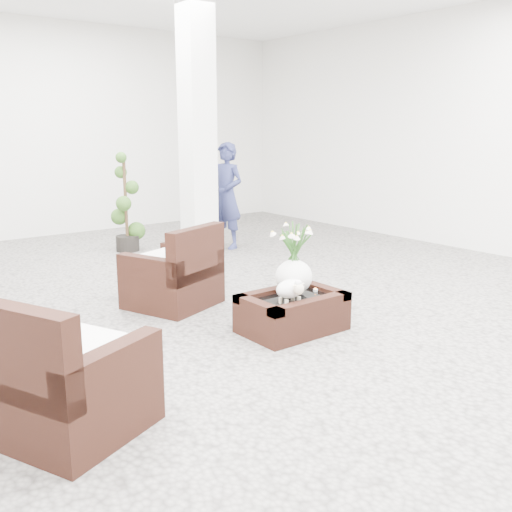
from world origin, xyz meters
TOP-DOWN VIEW (x-y plane):
  - ground at (0.00, 0.00)m, footprint 11.00×11.00m
  - column at (1.20, 2.80)m, footprint 0.40×0.40m
  - coffee_table at (0.06, -0.56)m, footprint 0.90×0.60m
  - sheep_figurine at (-0.06, -0.66)m, footprint 0.28×0.23m
  - planter_narcissus at (0.16, -0.46)m, footprint 0.44×0.44m
  - tealight at (0.36, -0.54)m, footprint 0.04×0.04m
  - armchair at (-0.41, 0.77)m, footprint 1.01×1.00m
  - loveseat at (-2.34, -0.68)m, footprint 1.39×1.83m
  - topiary at (0.40, 3.54)m, footprint 0.38×0.38m
  - shopper at (1.71, 2.83)m, footprint 0.50×0.65m

SIDE VIEW (x-z plane):
  - ground at x=0.00m, z-range 0.00..0.00m
  - coffee_table at x=0.06m, z-range 0.00..0.31m
  - tealight at x=0.36m, z-range 0.31..0.34m
  - sheep_figurine at x=-0.06m, z-range 0.31..0.52m
  - armchair at x=-0.41m, z-range 0.00..0.85m
  - loveseat at x=-2.34m, z-range 0.00..0.88m
  - topiary at x=0.40m, z-range 0.00..1.42m
  - planter_narcissus at x=0.16m, z-range 0.31..1.11m
  - shopper at x=1.71m, z-range 0.00..1.58m
  - column at x=1.20m, z-range 0.00..3.50m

